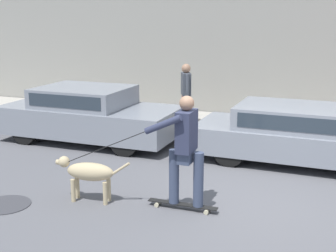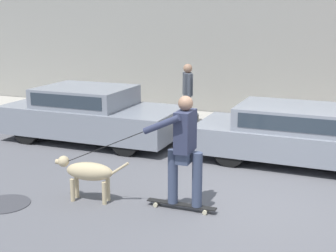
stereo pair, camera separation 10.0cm
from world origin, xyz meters
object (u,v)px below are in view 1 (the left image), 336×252
at_px(parked_car_0, 90,115).
at_px(fire_hydrant, 194,125).
at_px(parked_car_1, 303,135).
at_px(dog, 88,173).
at_px(skateboarder, 185,146).
at_px(pedestrian_with_bag, 186,91).

bearing_deg(parked_car_0, fire_hydrant, 20.84).
relative_size(parked_car_1, dog, 3.55).
xyz_separation_m(parked_car_1, skateboarder, (-1.45, -3.01, 0.42)).
relative_size(parked_car_1, pedestrian_with_bag, 2.79).
bearing_deg(parked_car_0, dog, -59.86).
bearing_deg(pedestrian_with_bag, skateboarder, -98.38).
distance_m(parked_car_0, fire_hydrant, 2.44).
height_order(skateboarder, fire_hydrant, skateboarder).
distance_m(parked_car_1, dog, 4.40).
bearing_deg(dog, skateboarder, -179.06).
xyz_separation_m(parked_car_0, skateboarder, (3.37, -3.01, 0.38)).
height_order(skateboarder, pedestrian_with_bag, skateboarder).
xyz_separation_m(parked_car_0, pedestrian_with_bag, (1.76, 1.79, 0.38)).
height_order(parked_car_1, skateboarder, skateboarder).
xyz_separation_m(parked_car_1, fire_hydrant, (-2.54, 0.84, -0.21)).
xyz_separation_m(dog, skateboarder, (1.53, 0.22, 0.52)).
distance_m(pedestrian_with_bag, fire_hydrant, 1.25).
height_order(dog, fire_hydrant, dog).
bearing_deg(parked_car_0, skateboarder, -41.26).
distance_m(parked_car_0, dog, 3.72).
relative_size(parked_car_0, dog, 3.35).
bearing_deg(dog, parked_car_1, -139.90).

